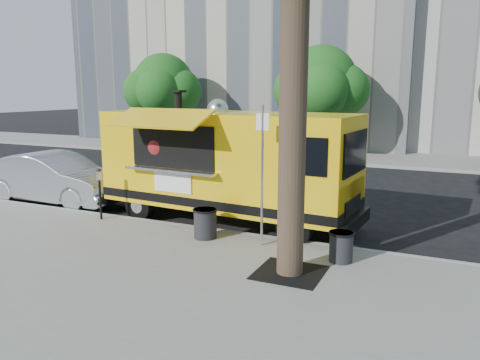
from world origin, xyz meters
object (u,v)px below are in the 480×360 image
Objects in this scene: far_tree_b at (321,82)px; sedan at (56,178)px; sign_post at (262,167)px; food_truck at (226,162)px; parking_meter at (100,188)px; far_tree_a at (163,84)px; trash_bin_left at (341,246)px; trash_bin_right at (205,223)px.

sedan is at bearing -111.10° from far_tree_b.
food_truck is (-1.69, 1.72, -0.24)m from sign_post.
sign_post is at bearing -2.52° from parking_meter.
far_tree_a reaches higher than trash_bin_left.
trash_bin_right is (-1.35, -0.05, -1.34)m from sign_post.
food_truck is at bearing 101.06° from trash_bin_right.
parking_meter is at bearing -98.10° from far_tree_b.
sedan is at bearing -173.76° from food_truck.
far_tree_b reaches higher than food_truck.
food_truck is 2.12m from trash_bin_right.
sign_post is 2.43m from food_truck.
far_tree_a is 1.79× the size of sign_post.
far_tree_a is 4.01× the size of parking_meter.
sign_post is 0.42× the size of food_truck.
far_tree_a is 17.55m from trash_bin_right.
parking_meter is at bearing 175.69° from trash_bin_left.
parking_meter is 0.19× the size of food_truck.
parking_meter is 2.00× the size of trash_bin_right.
far_tree_a is 1.14× the size of sedan.
parking_meter is (-4.55, 0.20, -0.87)m from sign_post.
far_tree_b is 9.27× the size of trash_bin_left.
far_tree_b is at bearing 81.90° from parking_meter.
far_tree_a is 19.70m from trash_bin_left.
trash_bin_right is (0.35, -1.77, -1.10)m from food_truck.
sedan is (-5.76, -0.17, -0.83)m from food_truck.
sign_post is at bearing 2.18° from trash_bin_right.
trash_bin_right is at bearing -4.49° from parking_meter.
far_tree_b is 1.17× the size of sedan.
far_tree_b is 15.52m from trash_bin_left.
far_tree_a is 0.97× the size of far_tree_b.
far_tree_a is 13.31m from sedan.
trash_bin_left is (3.47, -2.00, -1.14)m from food_truck.
sedan is at bearing 168.80° from trash_bin_left.
trash_bin_right reaches higher than trash_bin_left.
far_tree_a is at bearing 18.36° from sedan.
sign_post is at bearing -101.83° from sedan.
parking_meter is 2.25× the size of trash_bin_left.
parking_meter is at bearing -147.41° from food_truck.
far_tree_b reaches higher than sign_post.
far_tree_a is 0.76× the size of food_truck.
far_tree_b is 8.23× the size of trash_bin_right.
far_tree_b is 13.95m from sedan.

